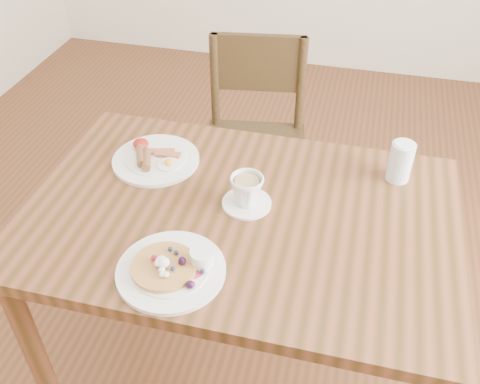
{
  "coord_description": "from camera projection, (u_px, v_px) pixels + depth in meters",
  "views": [
    {
      "loc": [
        0.27,
        -1.08,
        1.74
      ],
      "look_at": [
        0.0,
        0.0,
        0.82
      ],
      "focal_mm": 40.0,
      "sensor_mm": 36.0,
      "label": 1
    }
  ],
  "objects": [
    {
      "name": "teacup_saucer",
      "position": [
        247.0,
        192.0,
        1.48
      ],
      "size": [
        0.14,
        0.14,
        0.1
      ],
      "color": "white",
      "rests_on": "dining_table"
    },
    {
      "name": "dining_table",
      "position": [
        240.0,
        237.0,
        1.55
      ],
      "size": [
        1.2,
        0.8,
        0.75
      ],
      "color": "brown",
      "rests_on": "ground"
    },
    {
      "name": "breakfast_plate",
      "position": [
        154.0,
        158.0,
        1.66
      ],
      "size": [
        0.27,
        0.27,
        0.04
      ],
      "color": "white",
      "rests_on": "dining_table"
    },
    {
      "name": "water_glass",
      "position": [
        400.0,
        162.0,
        1.56
      ],
      "size": [
        0.07,
        0.07,
        0.12
      ],
      "primitive_type": "cylinder",
      "color": "silver",
      "rests_on": "dining_table"
    },
    {
      "name": "ground",
      "position": [
        240.0,
        364.0,
        1.96
      ],
      "size": [
        5.0,
        5.0,
        0.0
      ],
      "primitive_type": "plane",
      "color": "#543018",
      "rests_on": "ground"
    },
    {
      "name": "pancake_plate",
      "position": [
        173.0,
        268.0,
        1.3
      ],
      "size": [
        0.27,
        0.27,
        0.06
      ],
      "color": "white",
      "rests_on": "dining_table"
    },
    {
      "name": "chair_far",
      "position": [
        255.0,
        136.0,
        2.24
      ],
      "size": [
        0.48,
        0.48,
        0.88
      ],
      "rotation": [
        0.0,
        0.0,
        3.29
      ],
      "color": "#3D2A16",
      "rests_on": "ground"
    }
  ]
}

